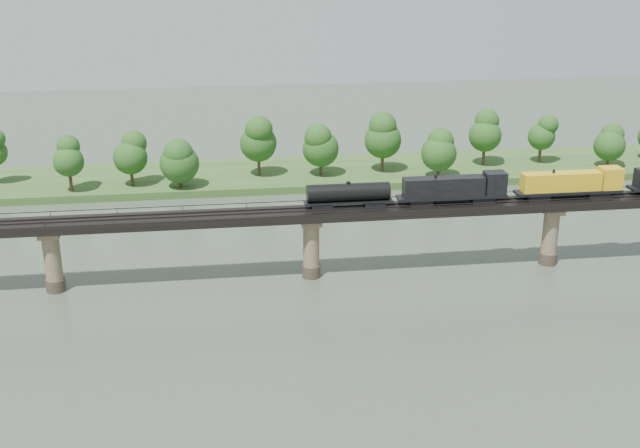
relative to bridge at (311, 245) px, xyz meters
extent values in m
plane|color=#354334|center=(0.00, -30.00, -5.46)|extent=(400.00, 400.00, 0.00)
cube|color=#2D5020|center=(0.00, 55.00, -4.66)|extent=(300.00, 24.00, 1.60)
cylinder|color=#473A2D|center=(-40.00, 0.00, -4.46)|extent=(3.00, 3.00, 2.00)
cylinder|color=#877358|center=(-40.00, 0.00, 0.04)|extent=(2.60, 2.60, 9.00)
cube|color=#877358|center=(-40.00, 0.00, 4.04)|extent=(3.20, 3.20, 1.00)
cylinder|color=#473A2D|center=(0.00, 0.00, -4.46)|extent=(3.00, 3.00, 2.00)
cylinder|color=#877358|center=(0.00, 0.00, 0.04)|extent=(2.60, 2.60, 9.00)
cube|color=#877358|center=(0.00, 0.00, 4.04)|extent=(3.20, 3.20, 1.00)
cylinder|color=#473A2D|center=(40.00, 0.00, -4.46)|extent=(3.00, 3.00, 2.00)
cylinder|color=#877358|center=(40.00, 0.00, 0.04)|extent=(2.60, 2.60, 9.00)
cube|color=#877358|center=(40.00, 0.00, 4.04)|extent=(3.20, 3.20, 1.00)
cube|color=black|center=(0.00, 0.00, 5.29)|extent=(220.00, 5.00, 1.50)
cube|color=black|center=(0.00, -0.75, 6.12)|extent=(220.00, 0.12, 0.16)
cube|color=black|center=(0.00, 0.75, 6.12)|extent=(220.00, 0.12, 0.16)
cube|color=black|center=(0.00, -2.40, 6.74)|extent=(220.00, 0.10, 0.10)
cube|color=black|center=(0.00, 2.40, 6.74)|extent=(220.00, 0.10, 0.10)
cube|color=black|center=(0.00, -2.40, 6.39)|extent=(0.08, 0.08, 0.70)
cube|color=black|center=(0.00, 2.40, 6.39)|extent=(0.08, 0.08, 0.70)
cylinder|color=#382619|center=(-44.43, 46.31, -2.10)|extent=(0.70, 0.70, 3.51)
sphere|color=#194513|center=(-44.43, 46.31, 2.57)|extent=(6.31, 6.31, 6.31)
sphere|color=#194513|center=(-44.43, 46.31, 5.50)|extent=(4.73, 4.73, 4.73)
cylinder|color=#382619|center=(-32.24, 48.84, -2.19)|extent=(0.70, 0.70, 3.34)
sphere|color=#194513|center=(-32.24, 48.84, 2.27)|extent=(7.18, 7.18, 7.18)
sphere|color=#194513|center=(-32.24, 48.84, 5.06)|extent=(5.39, 5.39, 5.39)
cylinder|color=#382619|center=(-22.01, 46.15, -2.45)|extent=(0.70, 0.70, 2.83)
sphere|color=#194513|center=(-22.01, 46.15, 1.32)|extent=(8.26, 8.26, 8.26)
sphere|color=#194513|center=(-22.01, 46.15, 3.68)|extent=(6.19, 6.19, 6.19)
cylinder|color=#382619|center=(-5.04, 52.68, -1.88)|extent=(0.70, 0.70, 3.96)
sphere|color=#194513|center=(-5.04, 52.68, 3.41)|extent=(8.07, 8.07, 8.07)
sphere|color=#194513|center=(-5.04, 52.68, 6.71)|extent=(6.05, 6.05, 6.05)
cylinder|color=#382619|center=(8.52, 51.14, -2.23)|extent=(0.70, 0.70, 3.27)
sphere|color=#194513|center=(8.52, 51.14, 2.13)|extent=(8.03, 8.03, 8.03)
sphere|color=#194513|center=(8.52, 51.14, 4.85)|extent=(6.02, 6.02, 6.02)
cylinder|color=#382619|center=(22.65, 52.31, -1.90)|extent=(0.70, 0.70, 3.92)
sphere|color=#194513|center=(22.65, 52.31, 3.33)|extent=(8.29, 8.29, 8.29)
sphere|color=#194513|center=(22.65, 52.31, 6.60)|extent=(6.21, 6.21, 6.21)
cylinder|color=#382619|center=(33.59, 45.35, -2.35)|extent=(0.70, 0.70, 3.02)
sphere|color=#194513|center=(33.59, 45.35, 1.69)|extent=(7.74, 7.74, 7.74)
sphere|color=#194513|center=(33.59, 45.35, 4.21)|extent=(5.80, 5.80, 5.80)
cylinder|color=#382619|center=(46.81, 54.03, -1.96)|extent=(0.70, 0.70, 3.80)
sphere|color=#194513|center=(46.81, 54.03, 3.10)|extent=(7.47, 7.47, 7.47)
sphere|color=#194513|center=(46.81, 54.03, 6.27)|extent=(5.60, 5.60, 5.60)
cylinder|color=#382619|center=(60.48, 54.26, -2.17)|extent=(0.70, 0.70, 3.38)
sphere|color=#194513|center=(60.48, 54.26, 2.34)|extent=(6.23, 6.23, 6.23)
sphere|color=#194513|center=(60.48, 54.26, 5.16)|extent=(4.67, 4.67, 4.67)
cylinder|color=#382619|center=(74.35, 48.39, -2.47)|extent=(0.70, 0.70, 2.77)
sphere|color=#194513|center=(74.35, 48.39, 1.22)|extent=(7.04, 7.04, 7.04)
sphere|color=#194513|center=(74.35, 48.39, 3.54)|extent=(5.28, 5.28, 5.28)
cube|color=black|center=(47.42, 0.00, 6.55)|extent=(3.73, 2.24, 1.03)
cube|color=black|center=(37.15, 0.00, 6.55)|extent=(3.73, 2.24, 1.03)
cube|color=black|center=(42.28, 0.00, 7.21)|extent=(17.73, 2.80, 0.47)
cube|color=gold|center=(40.88, 0.00, 8.93)|extent=(13.06, 2.52, 2.99)
cube|color=gold|center=(49.28, 0.00, 9.21)|extent=(3.36, 2.80, 3.55)
cylinder|color=black|center=(42.28, 0.00, 6.69)|extent=(5.60, 1.31, 1.31)
cube|color=black|center=(27.82, 0.00, 6.55)|extent=(3.73, 2.24, 1.03)
cube|color=black|center=(17.56, 0.00, 6.55)|extent=(3.73, 2.24, 1.03)
cube|color=black|center=(22.69, 0.00, 7.21)|extent=(17.73, 2.80, 0.47)
cube|color=black|center=(21.29, 0.00, 8.93)|extent=(13.06, 2.52, 2.99)
cube|color=black|center=(29.69, 0.00, 9.21)|extent=(3.36, 2.80, 3.55)
cylinder|color=black|center=(22.69, 0.00, 6.69)|extent=(5.60, 1.31, 1.31)
cube|color=black|center=(10.09, 0.00, 6.55)|extent=(3.27, 2.05, 1.03)
cube|color=black|center=(1.70, 0.00, 6.55)|extent=(3.27, 2.05, 1.03)
cube|color=black|center=(5.90, 0.00, 7.16)|extent=(14.00, 2.24, 0.28)
cylinder|color=black|center=(5.90, 0.00, 8.65)|extent=(13.06, 2.80, 2.80)
cylinder|color=black|center=(5.90, 0.00, 10.15)|extent=(0.65, 0.65, 0.47)
camera|label=1|loc=(-14.57, -117.83, 47.37)|focal=45.00mm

